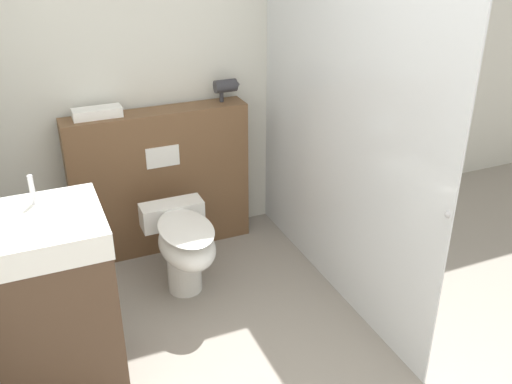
{
  "coord_description": "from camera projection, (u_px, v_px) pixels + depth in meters",
  "views": [
    {
      "loc": [
        -1.04,
        -1.57,
        2.15
      ],
      "look_at": [
        0.16,
        1.23,
        0.65
      ],
      "focal_mm": 40.0,
      "sensor_mm": 36.0,
      "label": 1
    }
  ],
  "objects": [
    {
      "name": "sink_vanity",
      "position": [
        54.0,
        306.0,
        2.68
      ],
      "size": [
        0.55,
        0.54,
        1.1
      ],
      "color": "#473323",
      "rests_on": "ground_plane"
    },
    {
      "name": "hair_drier",
      "position": [
        227.0,
        86.0,
        3.81
      ],
      "size": [
        0.18,
        0.09,
        0.15
      ],
      "color": "#2D2D33",
      "rests_on": "partition_panel"
    },
    {
      "name": "folded_towel",
      "position": [
        97.0,
        113.0,
        3.54
      ],
      "size": [
        0.3,
        0.13,
        0.06
      ],
      "color": "white",
      "rests_on": "partition_panel"
    },
    {
      "name": "wall_back",
      "position": [
        183.0,
        63.0,
        3.77
      ],
      "size": [
        8.0,
        0.06,
        2.5
      ],
      "color": "silver",
      "rests_on": "ground_plane"
    },
    {
      "name": "shower_glass",
      "position": [
        338.0,
        135.0,
        3.26
      ],
      "size": [
        0.04,
        1.97,
        2.01
      ],
      "color": "silver",
      "rests_on": "ground_plane"
    },
    {
      "name": "partition_panel",
      "position": [
        161.0,
        181.0,
        3.89
      ],
      "size": [
        1.21,
        0.21,
        1.0
      ],
      "color": "brown",
      "rests_on": "ground_plane"
    },
    {
      "name": "toilet",
      "position": [
        184.0,
        244.0,
        3.45
      ],
      "size": [
        0.39,
        0.64,
        0.51
      ],
      "color": "white",
      "rests_on": "ground_plane"
    }
  ]
}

